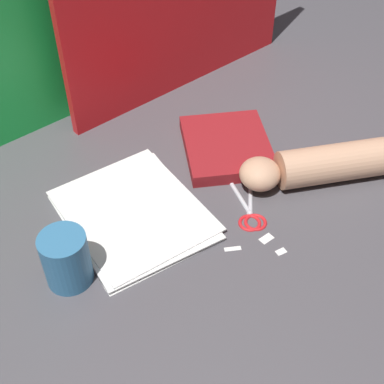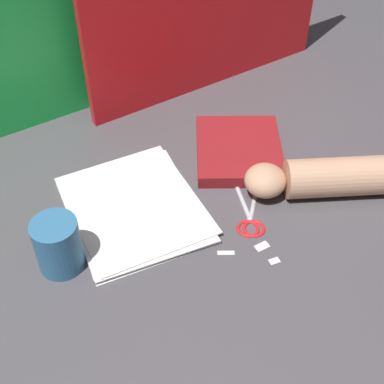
# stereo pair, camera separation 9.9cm
# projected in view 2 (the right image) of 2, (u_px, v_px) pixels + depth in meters

# --- Properties ---
(ground_plane) EXTENTS (6.00, 6.00, 0.00)m
(ground_plane) POSITION_uv_depth(u_px,v_px,m) (210.00, 214.00, 1.04)
(ground_plane) COLOR #4C494F
(backdrop_panel_left) EXTENTS (0.71, 0.16, 0.44)m
(backdrop_panel_left) POSITION_uv_depth(u_px,v_px,m) (37.00, 30.00, 1.11)
(backdrop_panel_left) COLOR green
(backdrop_panel_left) RESTS_ON ground_plane
(paper_stack) EXTENTS (0.26, 0.31, 0.01)m
(paper_stack) POSITION_uv_depth(u_px,v_px,m) (134.00, 208.00, 1.04)
(paper_stack) COLOR white
(paper_stack) RESTS_ON ground_plane
(book_closed) EXTENTS (0.24, 0.26, 0.03)m
(book_closed) POSITION_uv_depth(u_px,v_px,m) (239.00, 150.00, 1.16)
(book_closed) COLOR maroon
(book_closed) RESTS_ON ground_plane
(scissors) EXTENTS (0.11, 0.16, 0.01)m
(scissors) POSITION_uv_depth(u_px,v_px,m) (250.00, 216.00, 1.03)
(scissors) COLOR silver
(scissors) RESTS_ON ground_plane
(hand_forearm) EXTENTS (0.32, 0.17, 0.08)m
(hand_forearm) POSITION_uv_depth(u_px,v_px,m) (326.00, 177.00, 1.06)
(hand_forearm) COLOR tan
(hand_forearm) RESTS_ON ground_plane
(paper_scrap_near) EXTENTS (0.02, 0.01, 0.00)m
(paper_scrap_near) POSITION_uv_depth(u_px,v_px,m) (274.00, 261.00, 0.95)
(paper_scrap_near) COLOR white
(paper_scrap_near) RESTS_ON ground_plane
(paper_scrap_mid) EXTENTS (0.03, 0.02, 0.00)m
(paper_scrap_mid) POSITION_uv_depth(u_px,v_px,m) (262.00, 246.00, 0.98)
(paper_scrap_mid) COLOR white
(paper_scrap_mid) RESTS_ON ground_plane
(paper_scrap_far) EXTENTS (0.03, 0.02, 0.00)m
(paper_scrap_far) POSITION_uv_depth(u_px,v_px,m) (226.00, 253.00, 0.97)
(paper_scrap_far) COLOR white
(paper_scrap_far) RESTS_ON ground_plane
(mug) EXTENTS (0.08, 0.08, 0.10)m
(mug) POSITION_uv_depth(u_px,v_px,m) (58.00, 245.00, 0.92)
(mug) COLOR teal
(mug) RESTS_ON ground_plane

